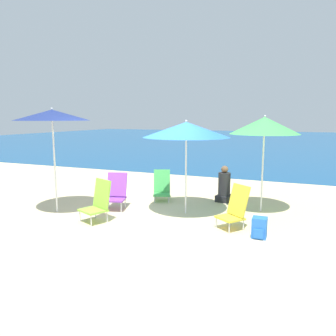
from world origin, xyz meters
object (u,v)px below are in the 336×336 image
beach_umbrella_navy (52,115)px  backpack_blue (259,228)px  beach_umbrella_blue (186,130)px  beach_chair_purple (116,191)px  beach_chair_yellow (235,208)px  person_seated_near (224,187)px  beach_chair_lime (98,201)px  beach_chair_green (162,187)px  beach_umbrella_green (265,126)px

beach_umbrella_navy → backpack_blue: size_ratio=6.29×
beach_umbrella_blue → beach_chair_purple: 2.18m
beach_chair_purple → beach_umbrella_blue: bearing=-7.7°
beach_umbrella_navy → beach_chair_yellow: beach_umbrella_navy is taller
beach_chair_purple → person_seated_near: person_seated_near is taller
beach_chair_yellow → beach_umbrella_navy: bearing=-136.3°
beach_chair_lime → beach_chair_green: beach_chair_lime is taller
beach_chair_lime → beach_umbrella_navy: bearing=-165.8°
beach_umbrella_blue → beach_chair_yellow: size_ratio=2.46×
beach_umbrella_green → beach_chair_lime: size_ratio=2.54×
beach_chair_yellow → beach_chair_green: bearing=-177.0°
beach_umbrella_blue → beach_chair_yellow: 1.95m
person_seated_near → beach_chair_purple: bearing=-134.3°
beach_umbrella_blue → beach_chair_purple: bearing=-170.9°
beach_umbrella_green → backpack_blue: beach_umbrella_green is taller
beach_chair_purple → beach_umbrella_green: bearing=1.9°
backpack_blue → person_seated_near: bearing=116.8°
beach_umbrella_green → beach_umbrella_navy: bearing=-156.8°
beach_umbrella_navy → beach_umbrella_green: 4.60m
beach_umbrella_navy → beach_chair_yellow: 4.29m
person_seated_near → beach_umbrella_green: bearing=-20.8°
beach_umbrella_green → beach_chair_yellow: size_ratio=2.58×
beach_chair_yellow → person_seated_near: (-0.64, 1.93, -0.03)m
beach_umbrella_blue → beach_umbrella_navy: beach_umbrella_navy is taller
beach_chair_green → beach_chair_lime: bearing=-126.1°
beach_chair_purple → backpack_blue: (3.32, -0.65, -0.23)m
beach_umbrella_green → beach_chair_lime: beach_umbrella_green is taller
beach_chair_yellow → backpack_blue: size_ratio=2.27×
backpack_blue → beach_umbrella_blue: bearing=151.8°
beach_chair_purple → person_seated_near: (2.17, 1.62, -0.03)m
beach_umbrella_navy → beach_umbrella_green: beach_umbrella_navy is taller
beach_umbrella_blue → person_seated_near: (0.55, 1.36, -1.47)m
beach_umbrella_blue → backpack_blue: beach_umbrella_blue is taller
beach_umbrella_navy → backpack_blue: 4.82m
beach_chair_yellow → beach_umbrella_green: bearing=113.8°
beach_chair_green → beach_chair_yellow: bearing=-56.7°
beach_umbrella_navy → person_seated_near: beach_umbrella_navy is taller
person_seated_near → beach_umbrella_navy: bearing=-135.0°
beach_umbrella_navy → beach_chair_green: size_ratio=3.01×
beach_chair_yellow → beach_chair_green: 2.61m
person_seated_near → backpack_blue: person_seated_near is taller
backpack_blue → beach_umbrella_navy: bearing=-178.7°
beach_umbrella_blue → beach_umbrella_green: bearing=27.8°
beach_umbrella_blue → person_seated_near: size_ratio=2.25×
beach_chair_lime → beach_chair_purple: beach_chair_lime is taller
beach_chair_purple → backpack_blue: bearing=-27.9°
beach_umbrella_navy → beach_chair_purple: beach_umbrella_navy is taller
beach_chair_green → beach_umbrella_navy: bearing=-154.9°
beach_umbrella_green → person_seated_near: 1.91m
beach_umbrella_navy → beach_chair_green: 3.15m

